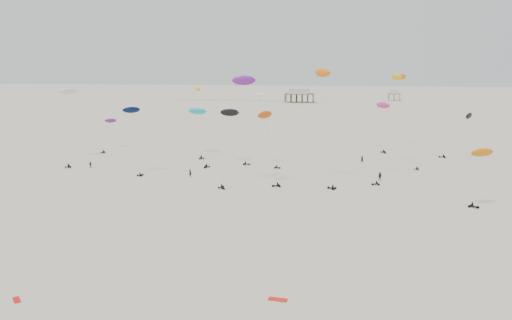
% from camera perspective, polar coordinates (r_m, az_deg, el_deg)
% --- Properties ---
extents(ground_plane, '(900.00, 900.00, 0.00)m').
position_cam_1_polar(ground_plane, '(215.56, 4.70, 3.67)').
color(ground_plane, beige).
extents(pavilion_main, '(21.00, 13.00, 9.80)m').
position_cam_1_polar(pavilion_main, '(364.94, 4.97, 7.23)').
color(pavilion_main, brown).
rests_on(pavilion_main, ground).
extents(pavilion_small, '(9.00, 7.00, 8.00)m').
position_cam_1_polar(pavilion_small, '(396.42, 15.51, 7.06)').
color(pavilion_small, brown).
rests_on(pavilion_small, ground).
extents(pier_fence, '(80.20, 0.20, 1.50)m').
position_cam_1_polar(pier_fence, '(372.52, -3.10, 6.80)').
color(pier_fence, black).
rests_on(pier_fence, ground).
extents(rig_0, '(8.73, 17.04, 26.09)m').
position_cam_1_polar(rig_0, '(166.18, 15.68, 6.81)').
color(rig_0, black).
rests_on(rig_0, ground).
extents(rig_1, '(4.28, 12.02, 12.27)m').
position_cam_1_polar(rig_1, '(165.96, -16.50, 3.39)').
color(rig_1, black).
rests_on(rig_1, ground).
extents(rig_2, '(6.32, 6.91, 16.67)m').
position_cam_1_polar(rig_2, '(111.65, 1.35, 3.22)').
color(rig_2, black).
rests_on(rig_2, ground).
extents(rig_3, '(8.17, 16.62, 23.63)m').
position_cam_1_polar(rig_3, '(138.52, -6.31, 4.79)').
color(rig_3, black).
rests_on(rig_3, ground).
extents(rig_4, '(4.78, 4.08, 11.55)m').
position_cam_1_polar(rig_4, '(102.84, 24.24, -0.46)').
color(rig_4, black).
rests_on(rig_4, ground).
extents(rig_5, '(6.19, 6.24, 16.82)m').
position_cam_1_polar(rig_5, '(125.84, -13.85, 4.09)').
color(rig_5, black).
rests_on(rig_5, ground).
extents(rig_6, '(7.42, 10.71, 24.64)m').
position_cam_1_polar(rig_6, '(112.03, -1.76, 7.38)').
color(rig_6, black).
rests_on(rig_6, ground).
extents(rig_7, '(8.37, 6.46, 19.64)m').
position_cam_1_polar(rig_7, '(131.88, 0.96, 4.99)').
color(rig_7, black).
rests_on(rig_7, ground).
extents(rig_8, '(7.74, 12.34, 15.47)m').
position_cam_1_polar(rig_8, '(151.05, -6.66, 4.85)').
color(rig_8, black).
rests_on(rig_8, ground).
extents(rig_9, '(9.52, 4.56, 13.56)m').
position_cam_1_polar(rig_9, '(155.87, 22.52, 3.63)').
color(rig_9, black).
rests_on(rig_9, ground).
extents(rig_10, '(6.26, 12.03, 26.15)m').
position_cam_1_polar(rig_10, '(113.68, 7.84, 7.05)').
color(rig_10, black).
rests_on(rig_10, ground).
extents(rig_11, '(4.84, 14.50, 19.86)m').
position_cam_1_polar(rig_11, '(121.88, 14.10, 3.73)').
color(rig_11, black).
rests_on(rig_11, ground).
extents(rig_12, '(9.08, 6.29, 15.27)m').
position_cam_1_polar(rig_12, '(137.51, -2.76, 4.65)').
color(rig_12, black).
rests_on(rig_12, ground).
extents(rig_13, '(10.22, 17.67, 23.23)m').
position_cam_1_polar(rig_13, '(150.21, -20.68, 5.80)').
color(rig_13, black).
rests_on(rig_13, ground).
extents(rig_14, '(8.21, 9.95, 24.72)m').
position_cam_1_polar(rig_14, '(137.48, 16.19, 7.18)').
color(rig_14, black).
rests_on(rig_14, ground).
extents(spectator_0, '(0.99, 0.85, 2.27)m').
position_cam_1_polar(spectator_0, '(121.49, -7.52, -1.93)').
color(spectator_0, black).
rests_on(spectator_0, ground).
extents(spectator_1, '(1.31, 1.11, 2.32)m').
position_cam_1_polar(spectator_1, '(120.36, 13.97, -2.28)').
color(spectator_1, black).
rests_on(spectator_1, ground).
extents(spectator_2, '(1.31, 0.98, 1.97)m').
position_cam_1_polar(spectator_2, '(138.32, -18.39, -0.84)').
color(spectator_2, black).
rests_on(spectator_2, ground).
extents(spectator_3, '(0.85, 0.59, 2.30)m').
position_cam_1_polar(spectator_3, '(141.15, 12.00, -0.29)').
color(spectator_3, black).
rests_on(spectator_3, ground).
extents(grounded_kite_a, '(2.29, 1.14, 0.08)m').
position_cam_1_polar(grounded_kite_a, '(59.59, 2.49, -15.67)').
color(grounded_kite_a, red).
rests_on(grounded_kite_a, ground).
extents(grounded_kite_b, '(1.73, 1.80, 0.07)m').
position_cam_1_polar(grounded_kite_b, '(65.52, -25.68, -14.24)').
color(grounded_kite_b, red).
rests_on(grounded_kite_b, ground).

